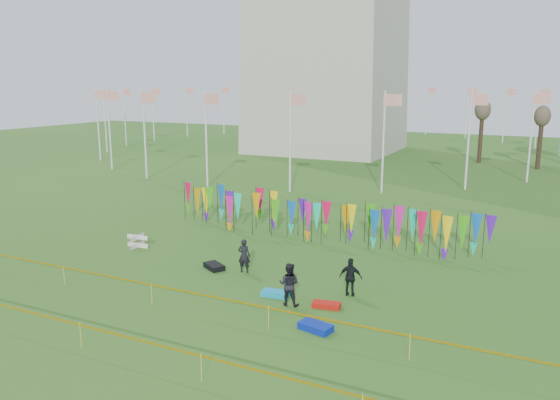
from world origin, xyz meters
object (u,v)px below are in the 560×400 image
at_px(person_right, 351,277).
at_px(kite_bag_black, 214,266).
at_px(kite_bag_turquoise, 275,294).
at_px(kite_bag_blue, 316,327).
at_px(kite_bag_red, 326,305).
at_px(box_kite, 137,241).
at_px(person_left, 244,256).
at_px(person_mid, 289,284).

bearing_deg(person_right, kite_bag_black, -10.83).
bearing_deg(kite_bag_black, kite_bag_turquoise, -23.09).
bearing_deg(kite_bag_blue, person_right, 88.92).
height_order(kite_bag_turquoise, kite_bag_red, kite_bag_turquoise).
height_order(box_kite, person_left, person_left).
relative_size(box_kite, kite_bag_black, 0.66).
distance_m(person_mid, kite_bag_black, 5.53).
distance_m(person_mid, kite_bag_turquoise, 1.29).
height_order(box_kite, kite_bag_blue, box_kite).
bearing_deg(person_right, kite_bag_blue, 81.02).
bearing_deg(person_left, kite_bag_blue, 129.84).
xyz_separation_m(kite_bag_turquoise, kite_bag_red, (2.31, -0.16, -0.01)).
xyz_separation_m(kite_bag_turquoise, kite_bag_blue, (2.69, -2.21, 0.01)).
relative_size(person_mid, kite_bag_red, 1.58).
relative_size(box_kite, kite_bag_red, 0.65).
bearing_deg(kite_bag_blue, box_kite, 157.65).
distance_m(person_left, kite_bag_red, 5.39).
distance_m(kite_bag_turquoise, kite_bag_blue, 3.48).
bearing_deg(kite_bag_black, person_mid, -24.93).
xyz_separation_m(person_left, kite_bag_red, (4.90, -2.13, -0.69)).
relative_size(person_right, kite_bag_turquoise, 1.44).
distance_m(kite_bag_blue, kite_bag_red, 2.08).
distance_m(person_left, kite_bag_turquoise, 3.33).
xyz_separation_m(person_left, person_mid, (3.47, -2.54, 0.07)).
bearing_deg(kite_bag_black, person_left, 8.87).
bearing_deg(box_kite, person_mid, -18.03).
relative_size(person_left, kite_bag_blue, 1.34).
bearing_deg(kite_bag_blue, kite_bag_turquoise, 140.63).
height_order(person_mid, person_right, person_mid).
height_order(person_left, kite_bag_red, person_left).
distance_m(person_left, kite_bag_black, 1.66).
bearing_deg(box_kite, kite_bag_red, -14.16).
height_order(person_mid, kite_bag_turquoise, person_mid).
relative_size(person_left, person_mid, 0.92).
relative_size(person_left, kite_bag_turquoise, 1.43).
relative_size(box_kite, person_mid, 0.41).
height_order(person_mid, kite_bag_black, person_mid).
height_order(person_right, kite_bag_blue, person_right).
bearing_deg(kite_bag_red, box_kite, 165.84).
bearing_deg(person_mid, kite_bag_black, -32.76).
height_order(person_right, kite_bag_turquoise, person_right).
distance_m(box_kite, kite_bag_red, 12.28).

